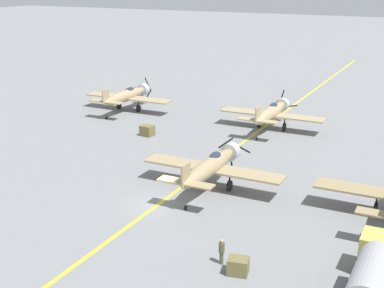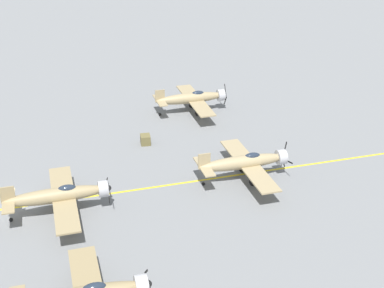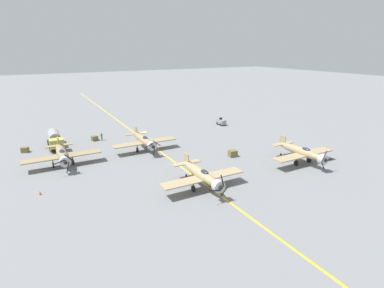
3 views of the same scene
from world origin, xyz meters
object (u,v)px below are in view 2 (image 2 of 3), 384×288
at_px(airplane_far_center, 245,162).
at_px(supply_crate_outboard, 145,140).
at_px(airplane_far_left, 193,98).
at_px(airplane_mid_center, 60,195).

relative_size(airplane_far_center, supply_crate_outboard, 8.73).
height_order(airplane_far_left, supply_crate_outboard, airplane_far_left).
relative_size(airplane_mid_center, supply_crate_outboard, 8.73).
relative_size(airplane_mid_center, airplane_far_left, 1.00).
relative_size(airplane_far_left, airplane_far_center, 1.00).
distance_m(airplane_mid_center, airplane_far_center, 19.02).
xyz_separation_m(airplane_mid_center, airplane_far_center, (-1.30, 18.98, -0.00)).
xyz_separation_m(airplane_far_center, supply_crate_outboard, (-11.30, -8.27, -1.44)).
bearing_deg(airplane_far_left, airplane_mid_center, -44.75).
relative_size(airplane_mid_center, airplane_far_center, 1.00).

